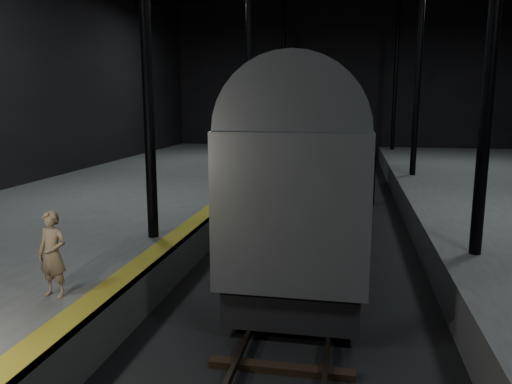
# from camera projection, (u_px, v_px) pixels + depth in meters

# --- Properties ---
(ground) EXTENTS (44.00, 44.00, 0.00)m
(ground) POSITION_uv_depth(u_px,v_px,m) (316.00, 239.00, 15.88)
(ground) COLOR black
(ground) RESTS_ON ground
(platform_left) EXTENTS (9.00, 43.80, 1.00)m
(platform_left) POSITION_uv_depth(u_px,v_px,m) (97.00, 214.00, 17.16)
(platform_left) COLOR #4E4E4B
(platform_left) RESTS_ON ground
(tactile_strip) EXTENTS (0.50, 43.80, 0.01)m
(tactile_strip) POSITION_uv_depth(u_px,v_px,m) (217.00, 205.00, 16.29)
(tactile_strip) COLOR olive
(tactile_strip) RESTS_ON platform_left
(track) EXTENTS (2.40, 43.00, 0.24)m
(track) POSITION_uv_depth(u_px,v_px,m) (316.00, 237.00, 15.86)
(track) COLOR #3F3328
(track) RESTS_ON ground
(train) EXTENTS (2.85, 19.01, 5.08)m
(train) POSITION_uv_depth(u_px,v_px,m) (322.00, 144.00, 17.49)
(train) COLOR #929499
(train) RESTS_ON ground
(woman) EXTENTS (0.60, 0.44, 1.52)m
(woman) POSITION_uv_depth(u_px,v_px,m) (53.00, 254.00, 8.59)
(woman) COLOR #977C5C
(woman) RESTS_ON platform_left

